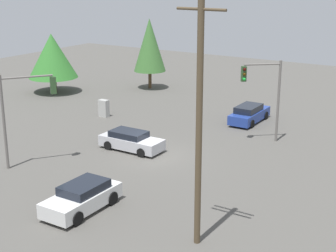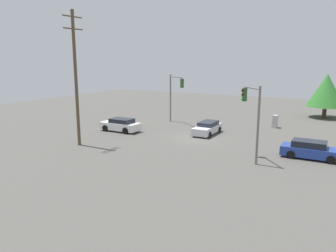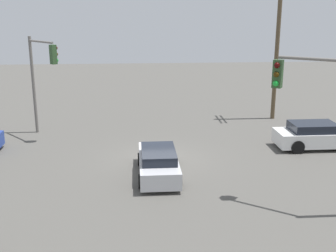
% 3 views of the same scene
% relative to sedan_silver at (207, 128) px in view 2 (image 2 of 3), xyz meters
% --- Properties ---
extents(ground_plane, '(80.00, 80.00, 0.00)m').
position_rel_sedan_silver_xyz_m(ground_plane, '(2.02, -0.11, -0.64)').
color(ground_plane, '#54514C').
extents(sedan_silver, '(4.44, 1.84, 1.31)m').
position_rel_sedan_silver_xyz_m(sedan_silver, '(0.00, 0.00, 0.00)').
color(sedan_silver, silver).
rests_on(sedan_silver, ground_plane).
extents(sedan_blue, '(1.85, 4.60, 1.42)m').
position_rel_sedan_silver_xyz_m(sedan_blue, '(4.09, 10.48, 0.05)').
color(sedan_blue, '#233D93').
rests_on(sedan_blue, ground_plane).
extents(sedan_white, '(1.99, 4.37, 1.42)m').
position_rel_sedan_silver_xyz_m(sedan_white, '(3.36, -8.77, 0.06)').
color(sedan_white, silver).
rests_on(sedan_white, ground_plane).
extents(traffic_signal_main, '(2.29, 2.00, 5.83)m').
position_rel_sedan_silver_xyz_m(traffic_signal_main, '(6.85, 6.36, 3.30)').
color(traffic_signal_main, slate).
rests_on(traffic_signal_main, ground_plane).
extents(traffic_signal_cross, '(2.11, 2.79, 5.87)m').
position_rel_sedan_silver_xyz_m(traffic_signal_cross, '(-3.65, -5.79, 3.36)').
color(traffic_signal_cross, slate).
rests_on(traffic_signal_cross, ground_plane).
extents(utility_pole_tall, '(2.20, 0.28, 11.86)m').
position_rel_sedan_silver_xyz_m(utility_pole_tall, '(9.89, -8.52, 5.60)').
color(utility_pole_tall, brown).
rests_on(utility_pole_tall, ground_plane).
extents(electrical_cabinet, '(0.81, 0.52, 1.43)m').
position_rel_sedan_silver_xyz_m(electrical_cabinet, '(-6.84, 5.52, 0.08)').
color(electrical_cabinet, '#B2B2AD').
rests_on(electrical_cabinet, ground_plane).
extents(tree_behind, '(4.85, 4.85, 5.84)m').
position_rel_sedan_silver_xyz_m(tree_behind, '(-16.79, 9.93, 3.03)').
color(tree_behind, '#4C3823').
rests_on(tree_behind, ground_plane).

